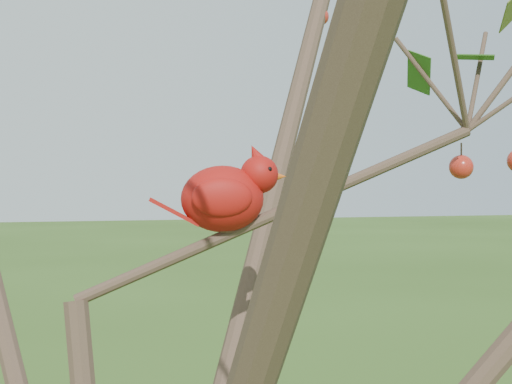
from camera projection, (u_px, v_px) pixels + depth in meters
crabapple_tree at (139, 180)px, 0.91m from camera, size 2.35×2.05×2.95m
cardinal at (227, 195)px, 1.05m from camera, size 0.21×0.11×0.14m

